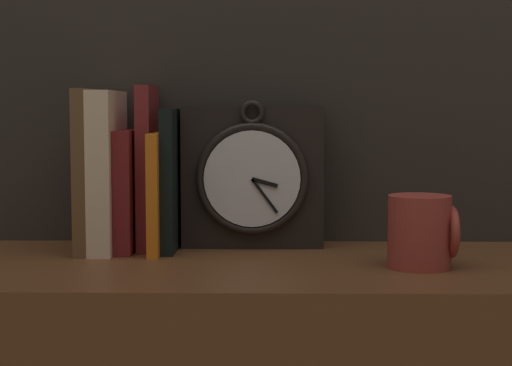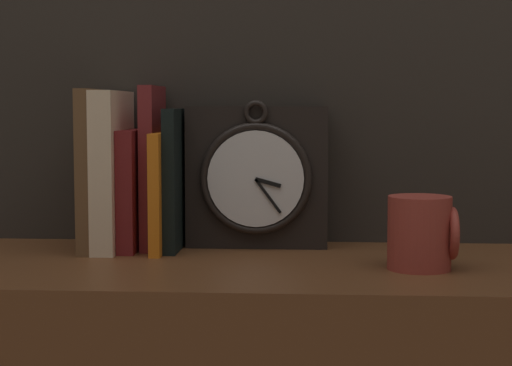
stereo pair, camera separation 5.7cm
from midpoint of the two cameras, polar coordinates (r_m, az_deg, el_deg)
name	(u,v)px [view 2 (the right image)]	position (r m, az deg, el deg)	size (l,w,h in m)	color
clock	(257,177)	(1.29, 1.35, 0.43)	(0.21, 0.08, 0.22)	black
book_slot0_brown	(95,170)	(1.28, -9.45, 0.89)	(0.02, 0.15, 0.24)	brown
book_slot1_cream	(113,170)	(1.28, -8.29, 0.83)	(0.03, 0.16, 0.23)	beige
book_slot2_maroon	(134,189)	(1.28, -6.90, -0.42)	(0.02, 0.14, 0.18)	maroon
book_slot3_maroon	(153,167)	(1.29, -5.64, 1.05)	(0.02, 0.12, 0.24)	maroon
book_slot4_orange	(163,191)	(1.27, -4.94, -0.56)	(0.02, 0.16, 0.17)	orange
book_slot5_black	(176,179)	(1.27, -4.11, 0.26)	(0.02, 0.14, 0.21)	black
mug	(422,233)	(1.14, 12.42, -3.27)	(0.09, 0.08, 0.10)	#9E382D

